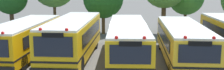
# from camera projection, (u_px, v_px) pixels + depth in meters

# --- Properties ---
(ground_plane) EXTENTS (160.00, 160.00, 0.00)m
(ground_plane) POSITION_uv_depth(u_px,v_px,m) (128.00, 58.00, 18.92)
(ground_plane) COLOR #595651
(school_bus_0) EXTENTS (2.77, 9.33, 2.55)m
(school_bus_0) POSITION_uv_depth(u_px,v_px,m) (24.00, 38.00, 19.01)
(school_bus_0) COLOR #EAA80C
(school_bus_0) RESTS_ON ground_plane
(school_bus_1) EXTENTS (2.68, 9.62, 2.79)m
(school_bus_1) POSITION_uv_depth(u_px,v_px,m) (73.00, 37.00, 18.79)
(school_bus_1) COLOR yellow
(school_bus_1) RESTS_ON ground_plane
(school_bus_2) EXTENTS (2.75, 10.78, 2.55)m
(school_bus_2) POSITION_uv_depth(u_px,v_px,m) (128.00, 40.00, 18.44)
(school_bus_2) COLOR yellow
(school_bus_2) RESTS_ON ground_plane
(school_bus_3) EXTENTS (2.69, 9.74, 2.51)m
(school_bus_3) POSITION_uv_depth(u_px,v_px,m) (183.00, 41.00, 18.18)
(school_bus_3) COLOR yellow
(school_bus_3) RESTS_ON ground_plane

